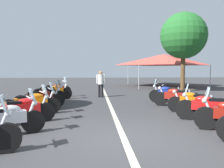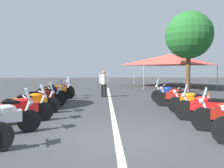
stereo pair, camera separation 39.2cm
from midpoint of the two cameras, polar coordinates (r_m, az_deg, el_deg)
The scene contains 16 objects.
ground_plane at distance 5.75m, azimuth 3.34°, elevation -13.55°, with size 80.00×80.00×0.00m, color #38383A.
lane_centre_stripe at distance 10.04m, azimuth 1.02°, elevation -6.02°, with size 21.40×0.16×0.01m, color beige.
motorcycle_left_row_2 at distance 7.70m, azimuth -20.84°, elevation -5.82°, with size 1.11×2.00×1.20m.
motorcycle_left_row_3 at distance 9.00m, azimuth -18.35°, elevation -4.37°, with size 0.94×2.09×1.21m.
motorcycle_left_row_4 at distance 10.40m, azimuth -16.34°, elevation -3.29°, with size 0.87×2.09×1.20m.
motorcycle_left_row_5 at distance 11.64m, azimuth -14.66°, elevation -2.50°, with size 1.05×1.84×1.20m.
motorcycle_left_row_6 at distance 12.98m, azimuth -13.07°, elevation -1.78°, with size 1.00×2.08×1.22m.
motorcycle_left_row_7 at distance 14.12m, azimuth -12.51°, elevation -1.33°, with size 1.12×1.89×1.22m.
motorcycle_right_row_2 at distance 8.05m, azimuth 24.15°, elevation -5.37°, with size 1.03×2.01×1.23m.
motorcycle_right_row_3 at distance 9.34m, azimuth 21.05°, elevation -4.23°, with size 0.97×1.91×0.99m.
motorcycle_right_row_4 at distance 10.68m, azimuth 17.42°, elevation -3.12°, with size 1.05×2.03×1.01m.
motorcycle_right_row_5 at distance 11.86m, azimuth 15.43°, elevation -2.37°, with size 1.02×1.89×1.21m.
traffic_cone_1 at distance 11.71m, azimuth 23.95°, elevation -3.51°, with size 0.36×0.36×0.61m.
bystander_2 at distance 13.75m, azimuth -1.26°, elevation 0.54°, with size 0.32×0.53×1.60m.
roadside_tree_2 at distance 17.98m, azimuth 19.40°, elevation 11.47°, with size 3.44×3.44×5.92m.
event_tent at distance 23.12m, azimuth 14.94°, elevation 5.99°, with size 7.00×7.00×3.20m.
Camera 2 is at (-5.47, 0.31, 1.71)m, focal length 36.29 mm.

